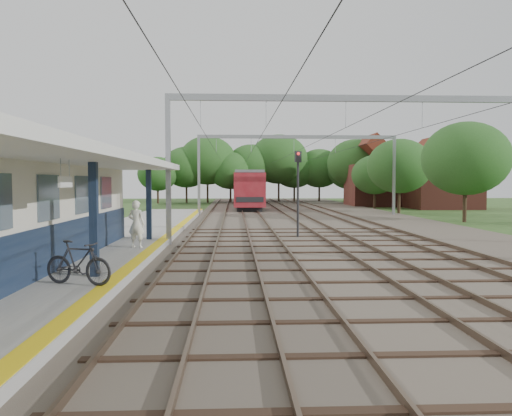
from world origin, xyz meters
name	(u,v)px	position (x,y,z in m)	size (l,w,h in m)	color
ground	(354,363)	(0.00, 0.00, 0.00)	(160.00, 160.00, 0.00)	#2D4C1E
ballast_bed	(312,220)	(4.00, 30.00, 0.05)	(18.00, 90.00, 0.10)	#473D33
platform	(109,246)	(-7.50, 14.00, 0.17)	(5.00, 52.00, 0.35)	gray
yellow_stripe	(160,242)	(-5.25, 14.00, 0.35)	(0.45, 52.00, 0.01)	yellow
station_building	(2,214)	(-8.88, 7.00, 2.04)	(3.41, 18.00, 3.40)	beige
canopy	(24,158)	(-7.77, 6.00, 3.64)	(6.40, 20.00, 3.44)	#101D34
rail_tracks	(279,218)	(1.50, 30.00, 0.18)	(11.80, 88.00, 0.15)	brown
catenary_system	(314,144)	(3.39, 25.28, 5.51)	(17.22, 88.00, 7.00)	gray
tree_band	(279,167)	(3.84, 57.12, 4.92)	(31.72, 30.88, 8.82)	#382619
house_near	(442,182)	(21.00, 46.00, 2.99)	(7.00, 6.12, 7.89)	brown
house_far	(382,180)	(16.00, 52.00, 3.23)	(8.00, 6.12, 8.66)	brown
person	(136,224)	(-5.92, 12.10, 1.30)	(0.69, 0.46, 1.90)	white
bicycle	(78,263)	(-5.99, 4.82, 0.93)	(0.54, 1.91, 1.15)	black
train	(245,187)	(-0.50, 57.67, 2.23)	(3.06, 38.13, 4.01)	black
signal_post	(298,183)	(1.35, 17.83, 2.94)	(0.36, 0.31, 4.58)	black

